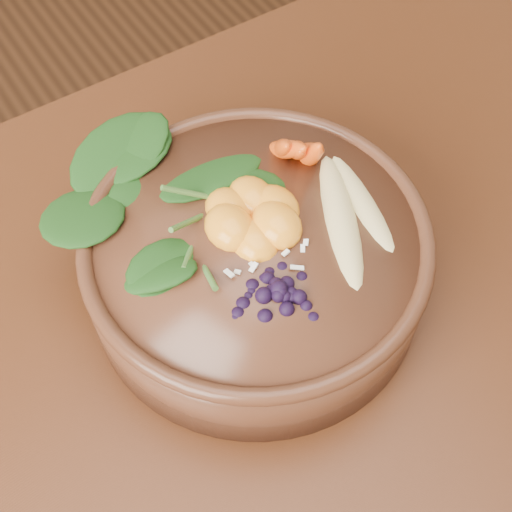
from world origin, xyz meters
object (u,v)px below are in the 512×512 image
at_px(blueberry_pile, 281,282).
at_px(carrot_cluster, 291,121).
at_px(banana_halves, 353,200).
at_px(kale_heap, 184,175).
at_px(mandarin_cluster, 252,206).
at_px(dining_table, 376,389).
at_px(stoneware_bowl, 256,262).

bearing_deg(blueberry_pile, carrot_cluster, 52.81).
height_order(carrot_cluster, banana_halves, carrot_cluster).
relative_size(kale_heap, mandarin_cluster, 2.07).
xyz_separation_m(dining_table, carrot_cluster, (0.01, 0.18, 0.22)).
distance_m(stoneware_bowl, mandarin_cluster, 0.06).
bearing_deg(dining_table, mandarin_cluster, 113.43).
height_order(stoneware_bowl, mandarin_cluster, mandarin_cluster).
xyz_separation_m(stoneware_bowl, blueberry_pile, (-0.02, -0.06, 0.06)).
bearing_deg(blueberry_pile, stoneware_bowl, 75.22).
xyz_separation_m(dining_table, blueberry_pile, (-0.08, 0.06, 0.19)).
relative_size(dining_table, mandarin_cluster, 16.71).
height_order(stoneware_bowl, banana_halves, banana_halves).
bearing_deg(carrot_cluster, banana_halves, -66.94).
distance_m(carrot_cluster, mandarin_cluster, 0.09).
bearing_deg(dining_table, kale_heap, 115.62).
height_order(kale_heap, blueberry_pile, kale_heap).
distance_m(stoneware_bowl, carrot_cluster, 0.13).
bearing_deg(banana_halves, stoneware_bowl, -177.26).
bearing_deg(mandarin_cluster, carrot_cluster, 32.55).
relative_size(stoneware_bowl, kale_heap, 1.53).
distance_m(dining_table, blueberry_pile, 0.22).
xyz_separation_m(carrot_cluster, mandarin_cluster, (-0.07, -0.04, -0.02)).
xyz_separation_m(dining_table, banana_halves, (0.02, 0.10, 0.19)).
distance_m(stoneware_bowl, kale_heap, 0.10).
relative_size(kale_heap, carrot_cluster, 2.38).
xyz_separation_m(banana_halves, mandarin_cluster, (-0.08, 0.04, 0.00)).
bearing_deg(carrot_cluster, mandarin_cluster, -129.81).
xyz_separation_m(kale_heap, banana_halves, (0.11, -0.10, -0.01)).
bearing_deg(dining_table, banana_halves, 79.57).
bearing_deg(kale_heap, dining_table, -64.38).
bearing_deg(stoneware_bowl, banana_halves, -14.90).
relative_size(carrot_cluster, mandarin_cluster, 0.87).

